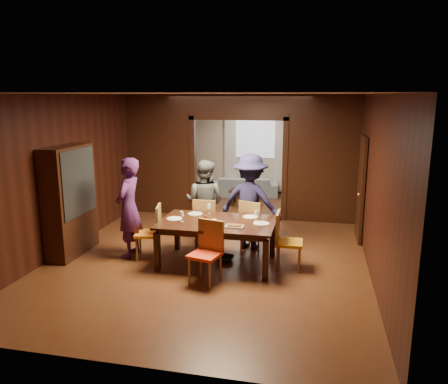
% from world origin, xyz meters
% --- Properties ---
extents(floor, '(9.00, 9.00, 0.00)m').
position_xyz_m(floor, '(0.00, 0.00, 0.00)').
color(floor, '#532A17').
rests_on(floor, ground).
extents(ceiling, '(5.50, 9.00, 0.02)m').
position_xyz_m(ceiling, '(0.00, 0.00, 2.90)').
color(ceiling, silver).
rests_on(ceiling, room_walls).
extents(room_walls, '(5.52, 9.01, 2.90)m').
position_xyz_m(room_walls, '(0.00, 1.89, 1.51)').
color(room_walls, black).
rests_on(room_walls, floor).
extents(person_purple, '(0.44, 0.66, 1.81)m').
position_xyz_m(person_purple, '(-1.44, -1.39, 0.90)').
color(person_purple, '#421C51').
rests_on(person_purple, floor).
extents(person_grey, '(0.90, 0.75, 1.67)m').
position_xyz_m(person_grey, '(-0.29, -0.43, 0.83)').
color(person_grey, '#4E4F55').
rests_on(person_grey, floor).
extents(person_navy, '(1.28, 0.88, 1.82)m').
position_xyz_m(person_navy, '(0.62, -0.50, 0.91)').
color(person_navy, '#1C1A41').
rests_on(person_navy, floor).
extents(sofa, '(2.00, 0.98, 0.56)m').
position_xyz_m(sofa, '(-0.22, 3.85, 0.28)').
color(sofa, '#859CAF').
rests_on(sofa, floor).
extents(serving_bowl, '(0.34, 0.34, 0.08)m').
position_xyz_m(serving_bowl, '(0.30, -1.29, 0.80)').
color(serving_bowl, black).
rests_on(serving_bowl, dining_table).
extents(dining_table, '(1.97, 1.22, 0.76)m').
position_xyz_m(dining_table, '(0.19, -1.41, 0.38)').
color(dining_table, black).
rests_on(dining_table, floor).
extents(coffee_table, '(0.80, 0.50, 0.40)m').
position_xyz_m(coffee_table, '(-0.04, 2.82, 0.20)').
color(coffee_table, black).
rests_on(coffee_table, floor).
extents(chair_left, '(0.53, 0.53, 0.97)m').
position_xyz_m(chair_left, '(-1.08, -1.41, 0.48)').
color(chair_left, orange).
rests_on(chair_left, floor).
extents(chair_right, '(0.45, 0.45, 0.97)m').
position_xyz_m(chair_right, '(1.42, -1.37, 0.48)').
color(chair_right, orange).
rests_on(chair_right, floor).
extents(chair_far_l, '(0.45, 0.45, 0.97)m').
position_xyz_m(chair_far_l, '(-0.19, -0.60, 0.48)').
color(chair_far_l, orange).
rests_on(chair_far_l, floor).
extents(chair_far_r, '(0.55, 0.55, 0.97)m').
position_xyz_m(chair_far_r, '(0.71, -0.57, 0.48)').
color(chair_far_r, orange).
rests_on(chair_far_r, floor).
extents(chair_near, '(0.54, 0.54, 0.97)m').
position_xyz_m(chair_near, '(0.19, -2.23, 0.48)').
color(chair_near, red).
rests_on(chair_near, floor).
extents(hutch, '(0.40, 1.20, 2.00)m').
position_xyz_m(hutch, '(-2.53, -1.50, 1.00)').
color(hutch, black).
rests_on(hutch, floor).
extents(door_right, '(0.06, 0.90, 2.10)m').
position_xyz_m(door_right, '(2.70, 0.50, 1.05)').
color(door_right, black).
rests_on(door_right, floor).
extents(window_far, '(1.20, 0.03, 1.30)m').
position_xyz_m(window_far, '(0.00, 4.44, 1.70)').
color(window_far, silver).
rests_on(window_far, back_wall).
extents(curtain_left, '(0.35, 0.06, 2.40)m').
position_xyz_m(curtain_left, '(-0.75, 4.40, 1.25)').
color(curtain_left, white).
rests_on(curtain_left, back_wall).
extents(curtain_right, '(0.35, 0.06, 2.40)m').
position_xyz_m(curtain_right, '(0.75, 4.40, 1.25)').
color(curtain_right, white).
rests_on(curtain_right, back_wall).
extents(plate_left, '(0.27, 0.27, 0.01)m').
position_xyz_m(plate_left, '(-0.57, -1.43, 0.77)').
color(plate_left, white).
rests_on(plate_left, dining_table).
extents(plate_far_l, '(0.27, 0.27, 0.01)m').
position_xyz_m(plate_far_l, '(-0.31, -1.04, 0.77)').
color(plate_far_l, silver).
rests_on(plate_far_l, dining_table).
extents(plate_far_r, '(0.27, 0.27, 0.01)m').
position_xyz_m(plate_far_r, '(0.71, -1.03, 0.77)').
color(plate_far_r, white).
rests_on(plate_far_r, dining_table).
extents(plate_right, '(0.27, 0.27, 0.01)m').
position_xyz_m(plate_right, '(0.95, -1.40, 0.77)').
color(plate_right, silver).
rests_on(plate_right, dining_table).
extents(plate_near, '(0.27, 0.27, 0.01)m').
position_xyz_m(plate_near, '(0.19, -1.82, 0.77)').
color(plate_near, silver).
rests_on(plate_near, dining_table).
extents(platter_a, '(0.30, 0.20, 0.04)m').
position_xyz_m(platter_a, '(0.15, -1.58, 0.78)').
color(platter_a, gray).
rests_on(platter_a, dining_table).
extents(platter_b, '(0.30, 0.20, 0.04)m').
position_xyz_m(platter_b, '(0.54, -1.65, 0.78)').
color(platter_b, gray).
rests_on(platter_b, dining_table).
extents(wineglass_left, '(0.08, 0.08, 0.18)m').
position_xyz_m(wineglass_left, '(-0.40, -1.56, 0.85)').
color(wineglass_left, silver).
rests_on(wineglass_left, dining_table).
extents(wineglass_far, '(0.08, 0.08, 0.18)m').
position_xyz_m(wineglass_far, '(-0.07, -0.95, 0.85)').
color(wineglass_far, white).
rests_on(wineglass_far, dining_table).
extents(wineglass_right, '(0.08, 0.08, 0.18)m').
position_xyz_m(wineglass_right, '(0.84, -1.23, 0.85)').
color(wineglass_right, white).
rests_on(wineglass_right, dining_table).
extents(tumbler, '(0.07, 0.07, 0.14)m').
position_xyz_m(tumbler, '(0.23, -1.77, 0.83)').
color(tumbler, silver).
rests_on(tumbler, dining_table).
extents(condiment_jar, '(0.08, 0.08, 0.11)m').
position_xyz_m(condiment_jar, '(-0.01, -1.47, 0.82)').
color(condiment_jar, '#532413').
rests_on(condiment_jar, dining_table).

